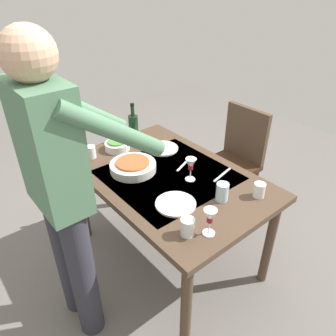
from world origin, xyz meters
TOP-DOWN VIEW (x-y plane):
  - ground_plane at (0.00, 0.00)m, footprint 6.00×6.00m
  - dining_table at (0.00, 0.00)m, footprint 1.31×0.87m
  - chair_near at (0.10, -0.82)m, footprint 0.40×0.40m
  - person_server at (-0.04, 0.70)m, footprint 0.42×0.61m
  - wine_bottle at (0.54, -0.11)m, footprint 0.07×0.07m
  - wine_glass_left at (-0.54, 0.19)m, footprint 0.07×0.07m
  - wine_glass_right at (-0.13, -0.07)m, footprint 0.07×0.07m
  - water_cup_near_left at (0.51, 0.27)m, footprint 0.07×0.07m
  - water_cup_near_right at (-0.51, -0.26)m, footprint 0.07×0.07m
  - water_cup_far_left at (-0.40, -0.07)m, footprint 0.07×0.07m
  - water_cup_far_right at (-0.48, 0.27)m, footprint 0.07×0.07m
  - serving_bowl_pasta at (0.18, 0.14)m, footprint 0.30×0.30m
  - side_bowl_salad at (0.50, 0.07)m, footprint 0.18×0.18m
  - dinner_plate_near at (0.29, -0.19)m, footprint 0.23×0.23m
  - dinner_plate_far at (-0.26, 0.16)m, footprint 0.23×0.23m
  - table_knife at (-0.23, -0.26)m, footprint 0.05×0.20m
  - table_fork at (0.02, -0.15)m, footprint 0.08×0.17m

SIDE VIEW (x-z plane):
  - ground_plane at x=0.00m, z-range 0.00..0.00m
  - chair_near at x=0.10m, z-range 0.07..0.98m
  - dining_table at x=0.00m, z-range 0.28..1.01m
  - table_knife at x=-0.23m, z-range 0.72..0.73m
  - table_fork at x=0.02m, z-range 0.72..0.73m
  - dinner_plate_near at x=0.29m, z-range 0.72..0.74m
  - dinner_plate_far at x=-0.26m, z-range 0.72..0.74m
  - serving_bowl_pasta at x=0.18m, z-range 0.72..0.79m
  - side_bowl_salad at x=0.50m, z-range 0.72..0.79m
  - water_cup_near_left at x=0.51m, z-range 0.72..0.81m
  - water_cup_near_right at x=-0.51m, z-range 0.72..0.81m
  - water_cup_far_right at x=-0.48m, z-range 0.72..0.82m
  - water_cup_far_left at x=-0.40m, z-range 0.72..0.83m
  - wine_glass_left at x=-0.54m, z-range 0.75..0.90m
  - wine_glass_right at x=-0.13m, z-range 0.75..0.90m
  - wine_bottle at x=0.54m, z-range 0.69..0.98m
  - person_server at x=-0.04m, z-range 0.12..1.81m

